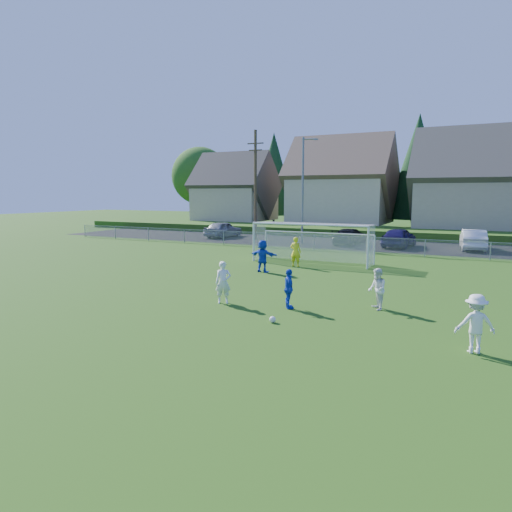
# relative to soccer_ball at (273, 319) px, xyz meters

# --- Properties ---
(ground) EXTENTS (160.00, 160.00, 0.00)m
(ground) POSITION_rel_soccer_ball_xyz_m (-3.29, -2.63, -0.11)
(ground) COLOR #193D0C
(ground) RESTS_ON ground
(asphalt_lot) EXTENTS (60.00, 60.00, 0.00)m
(asphalt_lot) POSITION_rel_soccer_ball_xyz_m (-3.29, 24.87, -0.10)
(asphalt_lot) COLOR black
(asphalt_lot) RESTS_ON ground
(grass_embankment) EXTENTS (70.00, 6.00, 0.80)m
(grass_embankment) POSITION_rel_soccer_ball_xyz_m (-3.29, 32.37, 0.29)
(grass_embankment) COLOR #1E420F
(grass_embankment) RESTS_ON ground
(soccer_ball) EXTENTS (0.22, 0.22, 0.22)m
(soccer_ball) POSITION_rel_soccer_ball_xyz_m (0.00, 0.00, 0.00)
(soccer_ball) COLOR white
(soccer_ball) RESTS_ON ground
(player_white_a) EXTENTS (0.73, 0.66, 1.67)m
(player_white_a) POSITION_rel_soccer_ball_xyz_m (-2.89, 1.65, 0.73)
(player_white_a) COLOR white
(player_white_a) RESTS_ON ground
(player_white_b) EXTENTS (0.88, 0.95, 1.56)m
(player_white_b) POSITION_rel_soccer_ball_xyz_m (2.76, 3.32, 0.67)
(player_white_b) COLOR white
(player_white_b) RESTS_ON ground
(player_white_c) EXTENTS (1.19, 0.91, 1.63)m
(player_white_c) POSITION_rel_soccer_ball_xyz_m (6.12, -0.19, 0.70)
(player_white_c) COLOR white
(player_white_c) RESTS_ON ground
(player_blue_a) EXTENTS (0.80, 0.94, 1.51)m
(player_blue_a) POSITION_rel_soccer_ball_xyz_m (-0.24, 2.01, 0.64)
(player_blue_a) COLOR blue
(player_blue_a) RESTS_ON ground
(player_blue_b) EXTENTS (1.71, 0.75, 1.78)m
(player_blue_b) POSITION_rel_soccer_ball_xyz_m (-4.61, 8.84, 0.78)
(player_blue_b) COLOR blue
(player_blue_b) RESTS_ON ground
(goalkeeper) EXTENTS (0.67, 0.46, 1.77)m
(goalkeeper) POSITION_rel_soccer_ball_xyz_m (-3.66, 11.39, 0.78)
(goalkeeper) COLOR yellow
(goalkeeper) RESTS_ON ground
(car_a) EXTENTS (2.28, 4.78, 1.58)m
(car_a) POSITION_rel_soccer_ball_xyz_m (-16.71, 25.10, 0.68)
(car_a) COLOR gray
(car_a) RESTS_ON ground
(car_d) EXTENTS (2.16, 4.81, 1.37)m
(car_d) POSITION_rel_soccer_ball_xyz_m (-3.82, 24.32, 0.57)
(car_d) COLOR black
(car_d) RESTS_ON ground
(car_e) EXTENTS (2.42, 4.85, 1.59)m
(car_e) POSITION_rel_soccer_ball_xyz_m (0.21, 24.13, 0.68)
(car_e) COLOR #1B1448
(car_e) RESTS_ON ground
(car_f) EXTENTS (2.10, 4.89, 1.57)m
(car_f) POSITION_rel_soccer_ball_xyz_m (5.56, 24.98, 0.67)
(car_f) COLOR white
(car_f) RESTS_ON ground
(soccer_goal) EXTENTS (7.42, 1.90, 2.50)m
(soccer_goal) POSITION_rel_soccer_ball_xyz_m (-3.29, 13.42, 1.52)
(soccer_goal) COLOR white
(soccer_goal) RESTS_ON ground
(chainlink_fence) EXTENTS (52.06, 0.06, 1.20)m
(chainlink_fence) POSITION_rel_soccer_ball_xyz_m (-3.29, 19.37, 0.52)
(chainlink_fence) COLOR gray
(chainlink_fence) RESTS_ON ground
(streetlight) EXTENTS (1.38, 0.18, 9.00)m
(streetlight) POSITION_rel_soccer_ball_xyz_m (-7.74, 23.37, 4.73)
(streetlight) COLOR slate
(streetlight) RESTS_ON ground
(utility_pole) EXTENTS (1.60, 0.26, 10.00)m
(utility_pole) POSITION_rel_soccer_ball_xyz_m (-12.79, 24.37, 5.04)
(utility_pole) COLOR #473321
(utility_pole) RESTS_ON ground
(houses_row) EXTENTS (53.90, 11.45, 13.27)m
(houses_row) POSITION_rel_soccer_ball_xyz_m (-1.32, 39.83, 7.22)
(houses_row) COLOR tan
(houses_row) RESTS_ON ground
(tree_row) EXTENTS (65.98, 12.36, 13.80)m
(tree_row) POSITION_rel_soccer_ball_xyz_m (-2.25, 46.11, 6.80)
(tree_row) COLOR #382616
(tree_row) RESTS_ON ground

